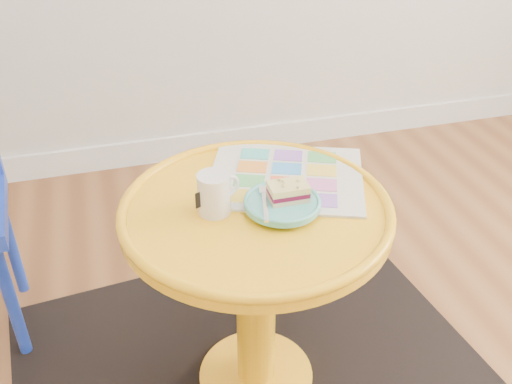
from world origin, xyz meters
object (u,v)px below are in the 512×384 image
object	(u,v)px
mug	(215,192)
plate	(282,204)
side_table	(256,263)
newspaper	(286,177)

from	to	relation	value
mug	plate	size ratio (longest dim) A/B	0.59
plate	side_table	bearing A→B (deg)	149.39
mug	plate	world-z (taller)	mug
mug	newspaper	bearing A→B (deg)	3.34
side_table	mug	size ratio (longest dim) A/B	6.12
newspaper	plate	world-z (taller)	plate
newspaper	plate	xyz separation A→B (m)	(-0.05, -0.13, 0.02)
side_table	newspaper	world-z (taller)	newspaper
side_table	newspaper	bearing A→B (deg)	43.70
mug	plate	xyz separation A→B (m)	(0.15, -0.04, -0.03)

